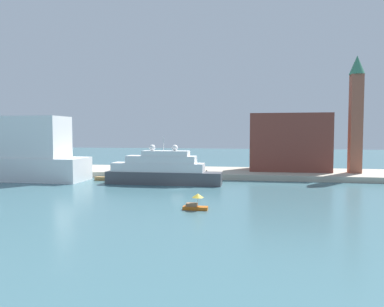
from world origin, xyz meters
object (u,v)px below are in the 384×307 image
work_barge (104,179)px  parked_car (154,168)px  bell_tower (356,110)px  mooring_bollard (206,172)px  large_yacht (162,171)px  person_figure (172,168)px  small_motorboat (196,203)px  harbor_building (289,142)px

work_barge → parked_car: bearing=56.0°
bell_tower → mooring_bollard: 42.49m
large_yacht → work_barge: 16.84m
person_figure → large_yacht: bearing=-84.4°
mooring_bollard → work_barge: bearing=-164.9°
work_barge → mooring_bollard: (25.27, 6.83, 1.42)m
small_motorboat → mooring_bollard: bearing=94.8°
small_motorboat → harbor_building: 53.74m
bell_tower → person_figure: bell_tower is taller
parked_car → person_figure: 5.22m
parked_car → mooring_bollard: 17.45m
bell_tower → person_figure: size_ratio=18.92×
parked_car → mooring_bollard: size_ratio=5.17×
work_barge → bell_tower: bearing=13.3°
harbor_building → work_barge: bearing=-158.0°
large_yacht → mooring_bollard: 14.21m
work_barge → parked_car: parked_car is taller
harbor_building → person_figure: 33.93m
bell_tower → person_figure: 51.81m
large_yacht → bell_tower: (47.54, 19.00, 14.87)m
small_motorboat → harbor_building: harbor_building is taller
small_motorboat → harbor_building: (18.69, 49.68, 8.35)m
harbor_building → person_figure: size_ratio=13.38×
large_yacht → parked_car: bearing=111.7°
harbor_building → bell_tower: bearing=-13.6°
small_motorboat → work_barge: bearing=132.8°
large_yacht → bell_tower: 53.31m
harbor_building → parked_car: bearing=-171.8°
work_barge → mooring_bollard: 26.21m
large_yacht → person_figure: large_yacht is taller
work_barge → harbor_building: harbor_building is taller
large_yacht → small_motorboat: 29.46m
bell_tower → small_motorboat: bearing=-127.7°
large_yacht → parked_car: size_ratio=6.10×
work_barge → harbor_building: 51.60m
small_motorboat → mooring_bollard: (-3.15, 37.49, 0.82)m
small_motorboat → parked_car: parked_car is taller
harbor_building → large_yacht: bearing=-143.4°
small_motorboat → parked_car: size_ratio=0.87×
work_barge → person_figure: (14.39, 13.76, 1.73)m
large_yacht → small_motorboat: bearing=-65.3°
mooring_bollard → harbor_building: bearing=29.2°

